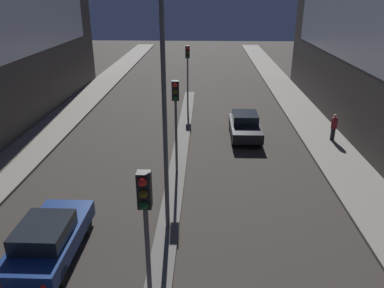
{
  "coord_description": "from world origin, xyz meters",
  "views": [
    {
      "loc": [
        1.36,
        -3.16,
        8.41
      ],
      "look_at": [
        0.66,
        16.04,
        0.5
      ],
      "focal_mm": 35.0,
      "sensor_mm": 36.0,
      "label": 1
    }
  ],
  "objects_px": {
    "traffic_light_far": "(188,62)",
    "traffic_light_mid": "(176,107)",
    "street_lamp": "(163,77)",
    "car_left_lane": "(48,238)",
    "pedestrian_on_right_sidewalk": "(334,127)",
    "traffic_light_near": "(146,219)",
    "car_right_lane": "(245,126)"
  },
  "relations": [
    {
      "from": "traffic_light_mid",
      "to": "traffic_light_far",
      "type": "xyz_separation_m",
      "value": [
        0.0,
        11.52,
        0.0
      ]
    },
    {
      "from": "traffic_light_far",
      "to": "traffic_light_mid",
      "type": "bearing_deg",
      "value": -90.0
    },
    {
      "from": "car_right_lane",
      "to": "car_left_lane",
      "type": "bearing_deg",
      "value": -123.43
    },
    {
      "from": "traffic_light_near",
      "to": "pedestrian_on_right_sidewalk",
      "type": "height_order",
      "value": "traffic_light_near"
    },
    {
      "from": "traffic_light_far",
      "to": "car_left_lane",
      "type": "height_order",
      "value": "traffic_light_far"
    },
    {
      "from": "traffic_light_mid",
      "to": "pedestrian_on_right_sidewalk",
      "type": "bearing_deg",
      "value": 26.7
    },
    {
      "from": "car_right_lane",
      "to": "pedestrian_on_right_sidewalk",
      "type": "height_order",
      "value": "pedestrian_on_right_sidewalk"
    },
    {
      "from": "traffic_light_mid",
      "to": "car_right_lane",
      "type": "bearing_deg",
      "value": 53.6
    },
    {
      "from": "traffic_light_mid",
      "to": "car_left_lane",
      "type": "distance_m",
      "value": 7.9
    },
    {
      "from": "street_lamp",
      "to": "car_right_lane",
      "type": "bearing_deg",
      "value": 68.67
    },
    {
      "from": "traffic_light_far",
      "to": "pedestrian_on_right_sidewalk",
      "type": "xyz_separation_m",
      "value": [
        8.95,
        -7.02,
        -2.46
      ]
    },
    {
      "from": "traffic_light_far",
      "to": "car_right_lane",
      "type": "bearing_deg",
      "value": -59.03
    },
    {
      "from": "traffic_light_mid",
      "to": "street_lamp",
      "type": "height_order",
      "value": "street_lamp"
    },
    {
      "from": "car_left_lane",
      "to": "traffic_light_mid",
      "type": "bearing_deg",
      "value": 59.13
    },
    {
      "from": "car_right_lane",
      "to": "pedestrian_on_right_sidewalk",
      "type": "xyz_separation_m",
      "value": [
        5.14,
        -0.67,
        0.24
      ]
    },
    {
      "from": "traffic_light_mid",
      "to": "traffic_light_far",
      "type": "height_order",
      "value": "same"
    },
    {
      "from": "car_left_lane",
      "to": "traffic_light_near",
      "type": "bearing_deg",
      "value": -35.83
    },
    {
      "from": "car_left_lane",
      "to": "pedestrian_on_right_sidewalk",
      "type": "bearing_deg",
      "value": 40.44
    },
    {
      "from": "traffic_light_near",
      "to": "street_lamp",
      "type": "xyz_separation_m",
      "value": [
        0.0,
        4.54,
        2.38
      ]
    },
    {
      "from": "traffic_light_mid",
      "to": "street_lamp",
      "type": "distance_m",
      "value": 5.17
    },
    {
      "from": "street_lamp",
      "to": "car_right_lane",
      "type": "distance_m",
      "value": 11.64
    },
    {
      "from": "street_lamp",
      "to": "car_right_lane",
      "type": "relative_size",
      "value": 2.16
    },
    {
      "from": "street_lamp",
      "to": "car_left_lane",
      "type": "height_order",
      "value": "street_lamp"
    },
    {
      "from": "car_left_lane",
      "to": "car_right_lane",
      "type": "distance_m",
      "value": 13.83
    },
    {
      "from": "traffic_light_far",
      "to": "traffic_light_near",
      "type": "bearing_deg",
      "value": -90.0
    },
    {
      "from": "traffic_light_near",
      "to": "traffic_light_mid",
      "type": "xyz_separation_m",
      "value": [
        0.0,
        9.13,
        0.0
      ]
    },
    {
      "from": "traffic_light_near",
      "to": "traffic_light_mid",
      "type": "relative_size",
      "value": 1.0
    },
    {
      "from": "traffic_light_mid",
      "to": "pedestrian_on_right_sidewalk",
      "type": "height_order",
      "value": "traffic_light_mid"
    },
    {
      "from": "traffic_light_mid",
      "to": "car_left_lane",
      "type": "xyz_separation_m",
      "value": [
        -3.81,
        -6.38,
        -2.7
      ]
    },
    {
      "from": "traffic_light_near",
      "to": "traffic_light_far",
      "type": "relative_size",
      "value": 1.0
    },
    {
      "from": "car_right_lane",
      "to": "traffic_light_near",
      "type": "bearing_deg",
      "value": -104.93
    },
    {
      "from": "traffic_light_near",
      "to": "street_lamp",
      "type": "distance_m",
      "value": 5.13
    }
  ]
}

